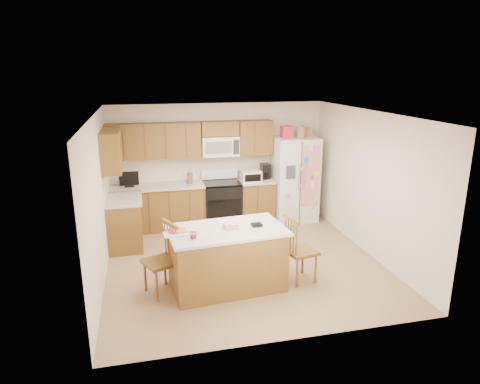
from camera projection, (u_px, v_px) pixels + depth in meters
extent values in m
plane|color=olive|center=(243.00, 262.00, 7.29)|extent=(4.50, 4.50, 0.00)
cube|color=beige|center=(219.00, 163.00, 9.05)|extent=(4.50, 0.10, 2.50)
cube|color=beige|center=(290.00, 245.00, 4.84)|extent=(4.50, 0.10, 2.50)
cube|color=beige|center=(99.00, 201.00, 6.45)|extent=(0.10, 4.50, 2.50)
cube|color=beige|center=(369.00, 183.00, 7.43)|extent=(0.10, 4.50, 2.50)
cube|color=white|center=(244.00, 114.00, 6.59)|extent=(4.50, 4.50, 0.04)
cube|color=olive|center=(158.00, 208.00, 8.70)|extent=(1.87, 0.60, 0.88)
cube|color=olive|center=(256.00, 201.00, 9.15)|extent=(0.72, 0.60, 0.88)
cube|color=olive|center=(125.00, 223.00, 7.84)|extent=(0.60, 0.95, 0.88)
cube|color=beige|center=(157.00, 186.00, 8.56)|extent=(1.87, 0.64, 0.04)
cube|color=beige|center=(256.00, 181.00, 9.01)|extent=(0.72, 0.64, 0.04)
cube|color=beige|center=(124.00, 199.00, 7.71)|extent=(0.64, 0.95, 0.04)
cube|color=olive|center=(154.00, 141.00, 8.45)|extent=(1.85, 0.33, 0.70)
cube|color=olive|center=(255.00, 137.00, 8.90)|extent=(0.70, 0.33, 0.70)
cube|color=olive|center=(219.00, 128.00, 8.68)|extent=(0.76, 0.33, 0.29)
cube|color=olive|center=(111.00, 151.00, 7.43)|extent=(0.33, 0.95, 0.70)
cube|color=brown|center=(124.00, 143.00, 8.16)|extent=(0.02, 0.01, 0.66)
cube|color=brown|center=(128.00, 215.00, 8.29)|extent=(0.02, 0.01, 0.84)
cube|color=brown|center=(145.00, 143.00, 8.25)|extent=(0.02, 0.01, 0.66)
cube|color=brown|center=(149.00, 214.00, 8.38)|extent=(0.02, 0.01, 0.84)
cube|color=brown|center=(166.00, 142.00, 8.34)|extent=(0.02, 0.01, 0.66)
cube|color=brown|center=(170.00, 212.00, 8.46)|extent=(0.02, 0.01, 0.84)
cube|color=brown|center=(186.00, 141.00, 8.43)|extent=(0.01, 0.01, 0.66)
cube|color=brown|center=(190.00, 211.00, 8.55)|extent=(0.01, 0.01, 0.84)
cube|color=brown|center=(255.00, 138.00, 8.73)|extent=(0.01, 0.01, 0.66)
cube|color=brown|center=(258.00, 206.00, 8.86)|extent=(0.01, 0.01, 0.84)
cube|color=white|center=(220.00, 146.00, 8.76)|extent=(0.76, 0.38, 0.40)
cube|color=slate|center=(219.00, 148.00, 8.56)|extent=(0.54, 0.01, 0.24)
cube|color=#262626|center=(236.00, 147.00, 8.64)|extent=(0.12, 0.01, 0.30)
cube|color=olive|center=(190.00, 178.00, 8.68)|extent=(0.10, 0.14, 0.22)
cube|color=black|center=(129.00, 186.00, 8.47)|extent=(0.18, 0.12, 0.02)
cube|color=black|center=(129.00, 178.00, 8.42)|extent=(0.38, 0.03, 0.28)
cube|color=orange|center=(248.00, 175.00, 9.03)|extent=(0.35, 0.22, 0.18)
cube|color=white|center=(251.00, 176.00, 8.82)|extent=(0.40, 0.28, 0.23)
cube|color=black|center=(253.00, 178.00, 8.68)|extent=(0.34, 0.01, 0.15)
cube|color=black|center=(265.00, 171.00, 9.07)|extent=(0.18, 0.22, 0.32)
cylinder|color=black|center=(266.00, 175.00, 9.02)|extent=(0.12, 0.12, 0.12)
cube|color=black|center=(222.00, 204.00, 8.97)|extent=(0.76, 0.64, 0.88)
cube|color=black|center=(225.00, 210.00, 8.67)|extent=(0.68, 0.01, 0.42)
cube|color=black|center=(222.00, 183.00, 8.84)|extent=(0.76, 0.64, 0.03)
cube|color=white|center=(219.00, 174.00, 9.05)|extent=(0.76, 0.10, 0.20)
cube|color=white|center=(294.00, 179.00, 9.14)|extent=(0.90, 0.75, 1.80)
cube|color=#4C4C4C|center=(301.00, 184.00, 8.78)|extent=(0.02, 0.01, 1.75)
cube|color=silver|center=(299.00, 177.00, 8.70)|extent=(0.02, 0.03, 0.55)
cube|color=silver|center=(304.00, 177.00, 8.73)|extent=(0.02, 0.03, 0.55)
cube|color=#3F3F44|center=(291.00, 172.00, 8.66)|extent=(0.20, 0.01, 0.28)
cube|color=#D84C59|center=(310.00, 176.00, 8.78)|extent=(0.42, 0.01, 1.30)
cube|color=red|center=(287.00, 132.00, 8.81)|extent=(0.22, 0.22, 0.24)
cylinder|color=#A4744D|center=(301.00, 132.00, 8.83)|extent=(0.18, 0.18, 0.22)
cube|color=#9B7A4E|center=(307.00, 132.00, 9.00)|extent=(0.18, 0.20, 0.18)
cube|color=olive|center=(227.00, 259.00, 6.35)|extent=(1.69, 1.06, 0.89)
cube|color=beige|center=(227.00, 230.00, 6.22)|extent=(1.78, 1.14, 0.04)
cylinder|color=red|center=(193.00, 236.00, 5.85)|extent=(0.08, 0.08, 0.06)
cylinder|color=white|center=(193.00, 235.00, 5.85)|extent=(0.09, 0.09, 0.09)
cube|color=#D5A5A9|center=(231.00, 226.00, 6.23)|extent=(0.21, 0.17, 0.07)
cube|color=black|center=(256.00, 225.00, 6.31)|extent=(0.16, 0.13, 0.04)
cube|color=white|center=(175.00, 234.00, 6.00)|extent=(0.32, 0.27, 0.01)
cube|color=#D84C4C|center=(177.00, 231.00, 6.08)|extent=(0.28, 0.22, 0.01)
cylinder|color=white|center=(209.00, 237.00, 5.91)|extent=(0.13, 0.06, 0.01)
cube|color=olive|center=(160.00, 262.00, 6.15)|extent=(0.58, 0.59, 0.05)
cylinder|color=olive|center=(145.00, 277.00, 6.27)|extent=(0.04, 0.04, 0.47)
cylinder|color=olive|center=(157.00, 286.00, 5.99)|extent=(0.04, 0.04, 0.47)
cylinder|color=olive|center=(165.00, 271.00, 6.46)|extent=(0.04, 0.04, 0.47)
cylinder|color=olive|center=(177.00, 280.00, 6.18)|extent=(0.04, 0.04, 0.47)
cylinder|color=olive|center=(165.00, 238.00, 6.31)|extent=(0.02, 0.02, 0.52)
cylinder|color=olive|center=(168.00, 239.00, 6.24)|extent=(0.02, 0.02, 0.52)
cylinder|color=olive|center=(171.00, 241.00, 6.18)|extent=(0.02, 0.02, 0.52)
cylinder|color=olive|center=(173.00, 243.00, 6.12)|extent=(0.02, 0.02, 0.52)
cylinder|color=olive|center=(176.00, 245.00, 6.06)|extent=(0.02, 0.02, 0.52)
cube|color=olive|center=(170.00, 224.00, 6.11)|extent=(0.22, 0.41, 0.05)
cube|color=olive|center=(219.00, 245.00, 6.97)|extent=(0.39, 0.37, 0.04)
cylinder|color=olive|center=(227.00, 253.00, 7.19)|extent=(0.03, 0.03, 0.39)
cylinder|color=olive|center=(209.00, 254.00, 7.13)|extent=(0.03, 0.03, 0.39)
cylinder|color=olive|center=(230.00, 259.00, 6.93)|extent=(0.03, 0.03, 0.39)
cylinder|color=olive|center=(211.00, 261.00, 6.87)|extent=(0.03, 0.03, 0.39)
cylinder|color=olive|center=(229.00, 234.00, 6.79)|extent=(0.02, 0.02, 0.44)
cylinder|color=olive|center=(225.00, 234.00, 6.77)|extent=(0.02, 0.02, 0.44)
cylinder|color=olive|center=(220.00, 235.00, 6.76)|extent=(0.02, 0.02, 0.44)
cylinder|color=olive|center=(216.00, 235.00, 6.75)|extent=(0.02, 0.02, 0.44)
cylinder|color=olive|center=(212.00, 235.00, 6.73)|extent=(0.02, 0.02, 0.44)
cube|color=olive|center=(220.00, 222.00, 6.70)|extent=(0.36, 0.04, 0.05)
cube|color=olive|center=(301.00, 251.00, 6.53)|extent=(0.51, 0.53, 0.05)
cylinder|color=olive|center=(316.00, 269.00, 6.50)|extent=(0.04, 0.04, 0.47)
cylinder|color=olive|center=(303.00, 260.00, 6.83)|extent=(0.04, 0.04, 0.47)
cylinder|color=olive|center=(297.00, 273.00, 6.38)|extent=(0.04, 0.04, 0.47)
cylinder|color=olive|center=(285.00, 263.00, 6.70)|extent=(0.04, 0.04, 0.47)
cylinder|color=olive|center=(296.00, 239.00, 6.24)|extent=(0.02, 0.02, 0.52)
cylinder|color=olive|center=(294.00, 237.00, 6.31)|extent=(0.02, 0.02, 0.52)
cylinder|color=olive|center=(291.00, 236.00, 6.38)|extent=(0.02, 0.02, 0.52)
cylinder|color=olive|center=(288.00, 234.00, 6.46)|extent=(0.02, 0.02, 0.52)
cylinder|color=olive|center=(285.00, 232.00, 6.53)|extent=(0.02, 0.02, 0.52)
cube|color=olive|center=(291.00, 219.00, 6.31)|extent=(0.12, 0.43, 0.05)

